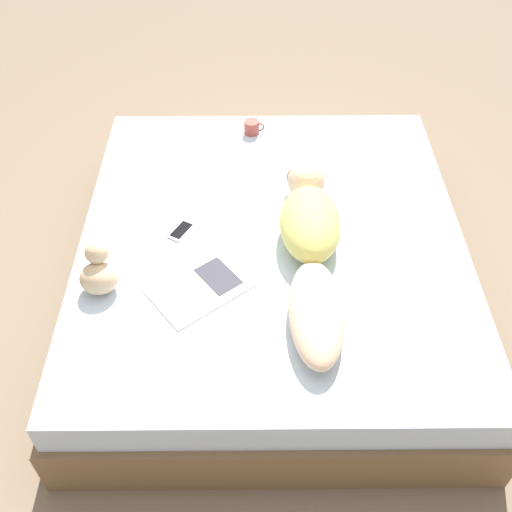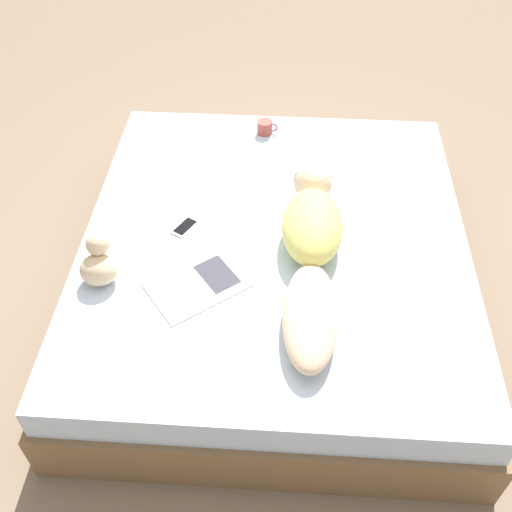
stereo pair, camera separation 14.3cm
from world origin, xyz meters
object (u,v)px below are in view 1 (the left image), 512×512
Objects in this scene: open_magazine at (200,287)px; coffee_mug at (252,127)px; person at (311,240)px; cell_phone at (181,231)px.

open_magazine is 4.25× the size of coffee_mug.
person reaches higher than open_magazine.
person is at bearing -75.00° from coffee_mug.
person is 7.66× the size of cell_phone.
open_magazine and cell_phone have the same top height.
cell_phone is (-0.36, -0.87, -0.04)m from coffee_mug.
cell_phone is at bearing -112.49° from coffee_mug.
coffee_mug reaches higher than open_magazine.
open_magazine is 1.28m from coffee_mug.
open_magazine is at bearing -100.99° from coffee_mug.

